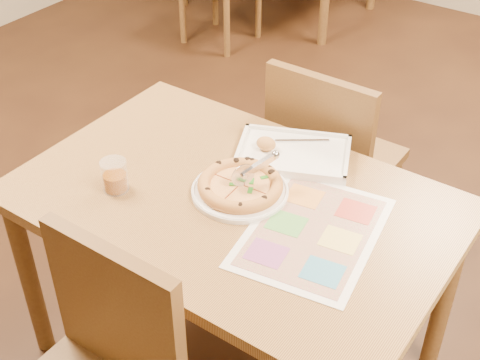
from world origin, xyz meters
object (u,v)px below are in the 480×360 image
Objects in this scene: chair_far at (328,147)px; pizza_cutter at (254,168)px; menu at (313,232)px; appetizer_tray at (291,154)px; dining_table at (234,219)px; plate at (240,191)px; glass_tumbler at (115,177)px; pizza at (240,185)px.

chair_far is 0.59m from pizza_cutter.
chair_far reaches higher than menu.
pizza_cutter reaches higher than appetizer_tray.
dining_table is 4.45× the size of plate.
glass_tumbler is (-0.32, -0.17, 0.13)m from dining_table.
pizza is 0.27m from menu.
chair_far is at bearing 90.37° from plate.
appetizer_tray is at bearing 83.68° from pizza.
menu reaches higher than dining_table.
pizza_cutter is (0.03, -0.54, 0.24)m from chair_far.
chair_far reaches higher than pizza_cutter.
plate is 0.09m from pizza_cutter.
glass_tumbler is (-0.32, -0.20, 0.02)m from pizza.
dining_table is 0.12m from pizza.
plate is at bearing 173.68° from menu.
chair_far is 0.60m from plate.
glass_tumbler is at bearing -164.15° from menu.
pizza is 1.90× the size of pizza_cutter.
pizza_cutter is at bearing 93.29° from chair_far.
plate is at bearing -96.06° from appetizer_tray.
dining_table is 3.06× the size of appetizer_tray.
pizza is at bearing -96.32° from appetizer_tray.
dining_table is 0.10m from plate.
pizza_cutter is at bearing 50.97° from plate.
pizza_cutter is 0.23m from appetizer_tray.
glass_tumbler reaches higher than appetizer_tray.
dining_table is 0.38m from glass_tumbler.
dining_table is 9.55× the size of pizza_cutter.
appetizer_tray is (0.03, 0.25, -0.02)m from pizza.
pizza_cutter is at bearing 63.35° from dining_table.
appetizer_tray reaches higher than dining_table.
pizza_cutter is at bearing 47.68° from pizza.
chair_far is at bearing 90.29° from pizza.
pizza is (0.00, 0.03, 0.11)m from dining_table.
pizza is at bearing 165.84° from pizza_cutter.
glass_tumbler is at bearing -147.96° from pizza.
pizza is at bearing 84.62° from dining_table.
glass_tumbler reaches higher than menu.
pizza_cutter is (0.03, 0.03, 0.06)m from pizza.
dining_table is at bearing -95.38° from pizza.
glass_tumbler is (-0.35, -0.45, 0.03)m from appetizer_tray.
pizza is at bearing 106.46° from plate.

